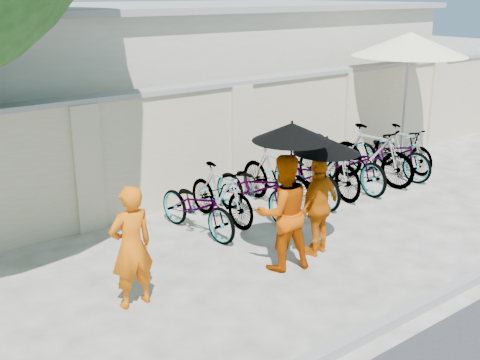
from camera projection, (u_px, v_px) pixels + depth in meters
ground at (266, 281)px, 7.83m from camera, size 80.00×80.00×0.00m
kerb at (368, 333)px, 6.54m from camera, size 40.00×0.16×0.12m
compound_wall at (191, 147)px, 10.51m from camera, size 20.00×0.30×2.00m
building_behind at (134, 82)px, 13.77m from camera, size 14.00×6.00×3.20m
monk_left at (131, 247)px, 7.03m from camera, size 0.55×0.36×1.50m
monk_center at (283, 212)px, 7.99m from camera, size 0.91×0.80×1.60m
parasol_center at (292, 132)px, 7.62m from camera, size 1.02×1.02×1.11m
monk_right at (319, 206)px, 8.46m from camera, size 0.89×0.51×1.43m
parasol_right at (327, 145)px, 8.15m from camera, size 0.91×0.91×0.90m
patio_umbrella at (410, 46)px, 12.31m from camera, size 3.02×3.02×2.81m
bike_0 at (197, 206)px, 9.24m from camera, size 0.76×1.74×0.89m
bike_1 at (221, 194)px, 9.72m from camera, size 0.51×1.60×0.95m
bike_2 at (256, 189)px, 9.93m from camera, size 0.86×1.91×0.97m
bike_3 at (276, 176)px, 10.40m from camera, size 0.53×1.81×1.09m
bike_4 at (307, 176)px, 10.65m from camera, size 0.77×1.85×0.95m
bike_5 at (328, 166)px, 11.01m from camera, size 0.75×1.86×1.09m
bike_6 at (350, 162)px, 11.37m from camera, size 0.86×2.00×1.02m
bike_7 at (372, 155)px, 11.68m from camera, size 0.74×1.93×1.13m
bike_8 at (390, 154)px, 12.07m from camera, size 0.88×1.89×0.96m
bike_9 at (403, 148)px, 12.52m from camera, size 0.60×1.61×0.95m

